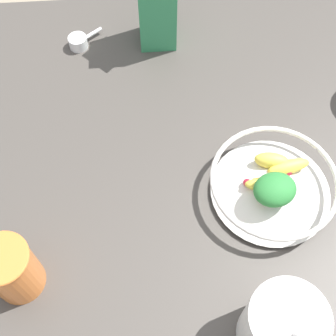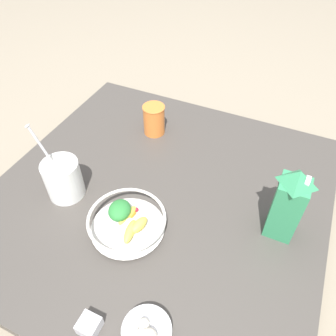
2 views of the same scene
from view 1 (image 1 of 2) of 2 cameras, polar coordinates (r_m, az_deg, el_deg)
The scene contains 6 objects.
ground_plane at distance 0.95m, azimuth 1.54°, elevation -3.78°, with size 6.00×6.00×0.00m, color gray.
countertop at distance 0.93m, azimuth 1.57°, elevation -3.16°, with size 1.10×1.10×0.05m.
fruit_bowl at distance 0.89m, azimuth 12.68°, elevation -1.97°, with size 0.24×0.24×0.09m.
yogurt_tub at distance 0.77m, azimuth 13.71°, elevation -18.23°, with size 0.12×0.14×0.27m.
drinking_cup at distance 0.82m, azimuth -18.59°, elevation -11.62°, with size 0.09×0.09×0.12m.
measuring_scoop at distance 1.14m, azimuth -10.81°, elevation 14.89°, with size 0.08×0.06×0.03m.
Camera 1 is at (0.06, 0.41, 0.85)m, focal length 50.00 mm.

